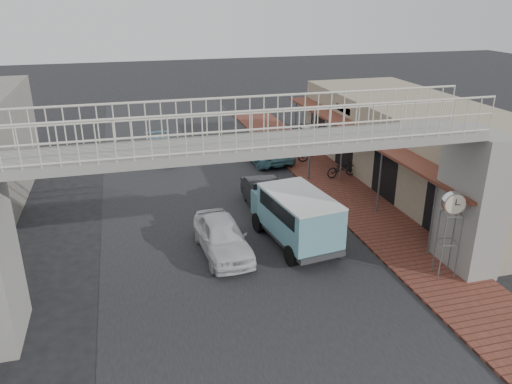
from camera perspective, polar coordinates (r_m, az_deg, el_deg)
ground at (r=19.92m, az=-2.86°, el=-5.73°), size 120.00×120.00×0.00m
road_strip at (r=19.91m, az=-2.86°, el=-5.71°), size 10.00×60.00×0.01m
sidewalk at (r=24.47m, az=10.59°, el=-0.57°), size 3.00×40.00×0.10m
shophouse_row at (r=26.83m, az=18.65°, el=5.06°), size 7.20×18.00×4.00m
footbridge at (r=15.04m, az=0.25°, el=-1.75°), size 16.40×2.40×6.34m
white_hatchback at (r=18.83m, az=-3.86°, el=-5.09°), size 1.87×4.17×1.39m
dark_sedan at (r=22.59m, az=1.02°, el=-0.42°), size 1.45×4.03×1.32m
angkot_curb at (r=29.51m, az=0.94°, el=4.90°), size 2.64×4.86×1.29m
angkot_far at (r=30.42m, az=-10.64°, el=4.96°), size 2.02×4.29×1.21m
angkot_van at (r=19.21m, az=4.62°, el=-2.30°), size 2.54×4.64×2.17m
motorcycle_near at (r=26.85m, az=9.75°, el=2.67°), size 1.83×0.86×0.92m
motorcycle_far at (r=28.88m, az=4.40°, el=4.38°), size 1.74×0.78×1.01m
street_clock at (r=17.59m, az=21.61°, el=-1.62°), size 0.79×0.71×3.08m
arrow_sign at (r=25.73m, az=7.89°, el=6.61°), size 1.83×1.25×3.05m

